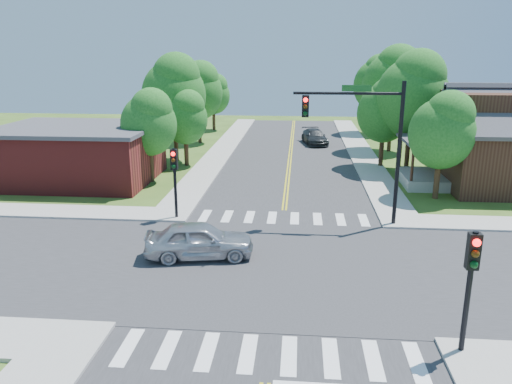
# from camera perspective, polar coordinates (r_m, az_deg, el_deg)

# --- Properties ---
(ground) EXTENTS (100.00, 100.00, 0.00)m
(ground) POSITION_cam_1_polar(r_m,az_deg,el_deg) (20.69, 2.53, -8.58)
(ground) COLOR #334E18
(ground) RESTS_ON ground
(road_ns) EXTENTS (10.00, 90.00, 0.04)m
(road_ns) POSITION_cam_1_polar(r_m,az_deg,el_deg) (20.68, 2.53, -8.53)
(road_ns) COLOR #2D2D30
(road_ns) RESTS_ON ground
(road_ew) EXTENTS (90.00, 10.00, 0.04)m
(road_ew) POSITION_cam_1_polar(r_m,az_deg,el_deg) (20.68, 2.53, -8.52)
(road_ew) COLOR #2D2D30
(road_ew) RESTS_ON ground
(intersection_patch) EXTENTS (10.20, 10.20, 0.06)m
(intersection_patch) POSITION_cam_1_polar(r_m,az_deg,el_deg) (20.69, 2.53, -8.58)
(intersection_patch) COLOR #2D2D30
(intersection_patch) RESTS_ON ground
(sidewalk_nw) EXTENTS (40.00, 40.00, 0.14)m
(sidewalk_nw) POSITION_cam_1_polar(r_m,az_deg,el_deg) (39.33, -20.04, 2.38)
(sidewalk_nw) COLOR #9E9B93
(sidewalk_nw) RESTS_ON ground
(crosswalk_north) EXTENTS (8.85, 2.00, 0.01)m
(crosswalk_north) POSITION_cam_1_polar(r_m,az_deg,el_deg) (26.45, 3.14, -2.96)
(crosswalk_north) COLOR white
(crosswalk_north) RESTS_ON ground
(crosswalk_south) EXTENTS (8.85, 2.00, 0.01)m
(crosswalk_south) POSITION_cam_1_polar(r_m,az_deg,el_deg) (15.24, 1.43, -18.05)
(crosswalk_south) COLOR white
(crosswalk_south) RESTS_ON ground
(centerline) EXTENTS (0.30, 90.00, 0.01)m
(centerline) POSITION_cam_1_polar(r_m,az_deg,el_deg) (20.67, 2.54, -8.47)
(centerline) COLOR yellow
(centerline) RESTS_ON ground
(signal_mast_ne) EXTENTS (5.30, 0.42, 7.20)m
(signal_mast_ne) POSITION_cam_1_polar(r_m,az_deg,el_deg) (24.90, 12.36, 6.92)
(signal_mast_ne) COLOR black
(signal_mast_ne) RESTS_ON ground
(signal_pole_se) EXTENTS (0.34, 0.42, 3.80)m
(signal_pole_se) POSITION_cam_1_polar(r_m,az_deg,el_deg) (15.25, 23.38, -8.22)
(signal_pole_se) COLOR black
(signal_pole_se) RESTS_ON ground
(signal_pole_nw) EXTENTS (0.34, 0.42, 3.80)m
(signal_pole_nw) POSITION_cam_1_polar(r_m,az_deg,el_deg) (25.90, -9.31, 2.47)
(signal_pole_nw) COLOR black
(signal_pole_nw) RESTS_ON ground
(building_nw) EXTENTS (10.40, 8.40, 3.73)m
(building_nw) POSITION_cam_1_polar(r_m,az_deg,el_deg) (35.97, -19.68, 4.20)
(building_nw) COLOR maroon
(building_nw) RESTS_ON ground
(tree_e_a) EXTENTS (3.79, 3.60, 6.45)m
(tree_e_a) POSITION_cam_1_polar(r_m,az_deg,el_deg) (31.04, 20.67, 6.79)
(tree_e_a) COLOR #382314
(tree_e_a) RESTS_ON ground
(tree_e_b) EXTENTS (5.17, 4.91, 8.78)m
(tree_e_b) POSITION_cam_1_polar(r_m,az_deg,el_deg) (37.78, 17.58, 10.84)
(tree_e_b) COLOR #382314
(tree_e_b) RESTS_ON ground
(tree_e_c) EXTENTS (5.41, 5.14, 9.19)m
(tree_e_c) POSITION_cam_1_polar(r_m,az_deg,el_deg) (45.19, 15.57, 12.03)
(tree_e_c) COLOR #382314
(tree_e_c) RESTS_ON ground
(tree_e_d) EXTENTS (4.92, 4.68, 8.37)m
(tree_e_d) POSITION_cam_1_polar(r_m,az_deg,el_deg) (54.82, 13.78, 12.14)
(tree_e_d) COLOR #382314
(tree_e_d) RESTS_ON ground
(tree_w_a) EXTENTS (3.71, 3.53, 6.31)m
(tree_w_a) POSITION_cam_1_polar(r_m,az_deg,el_deg) (33.89, -12.07, 7.96)
(tree_w_a) COLOR #382314
(tree_w_a) RESTS_ON ground
(tree_w_b) EXTENTS (5.02, 4.77, 8.54)m
(tree_w_b) POSITION_cam_1_polar(r_m,az_deg,el_deg) (40.11, -9.29, 11.37)
(tree_w_b) COLOR #382314
(tree_w_b) RESTS_ON ground
(tree_w_c) EXTENTS (4.59, 4.36, 7.80)m
(tree_w_c) POSITION_cam_1_polar(r_m,az_deg,el_deg) (48.31, -6.51, 11.60)
(tree_w_c) COLOR #382314
(tree_w_c) RESTS_ON ground
(tree_w_d) EXTENTS (3.69, 3.51, 6.27)m
(tree_w_d) POSITION_cam_1_polar(r_m,az_deg,el_deg) (56.29, -4.84, 11.20)
(tree_w_d) COLOR #382314
(tree_w_d) RESTS_ON ground
(tree_house) EXTENTS (3.98, 3.78, 6.77)m
(tree_house) POSITION_cam_1_polar(r_m,az_deg,el_deg) (38.59, 14.58, 9.17)
(tree_house) COLOR #382314
(tree_house) RESTS_ON ground
(tree_bldg) EXTENTS (3.44, 3.27, 5.84)m
(tree_bldg) POSITION_cam_1_polar(r_m,az_deg,el_deg) (38.53, -8.02, 8.60)
(tree_bldg) COLOR #382314
(tree_bldg) RESTS_ON ground
(car_silver) EXTENTS (3.34, 5.18, 1.56)m
(car_silver) POSITION_cam_1_polar(r_m,az_deg,el_deg) (21.40, -6.50, -5.56)
(car_silver) COLOR #B6B8BD
(car_silver) RESTS_ON ground
(car_dgrey) EXTENTS (3.66, 5.42, 1.37)m
(car_dgrey) POSITION_cam_1_polar(r_m,az_deg,el_deg) (47.93, 6.71, 6.23)
(car_dgrey) COLOR #272A2C
(car_dgrey) RESTS_ON ground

